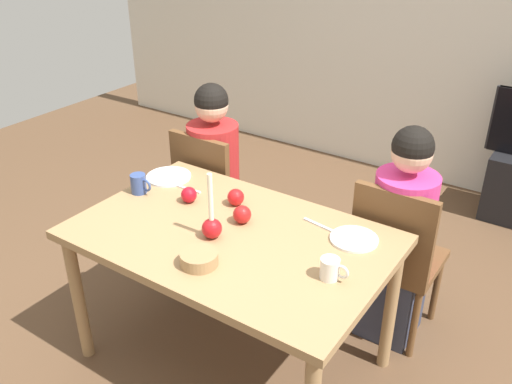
% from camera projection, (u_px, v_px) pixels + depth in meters
% --- Properties ---
extents(ground_plane, '(7.68, 7.68, 0.00)m').
position_uv_depth(ground_plane, '(234.00, 358.00, 2.79)').
color(ground_plane, brown).
extents(back_wall, '(6.40, 0.10, 2.60)m').
position_uv_depth(back_wall, '(436.00, 15.00, 4.08)').
color(back_wall, beige).
rests_on(back_wall, ground).
extents(dining_table, '(1.40, 0.90, 0.75)m').
position_uv_depth(dining_table, '(231.00, 249.00, 2.48)').
color(dining_table, '#99754C').
rests_on(dining_table, ground).
extents(chair_left, '(0.40, 0.40, 0.90)m').
position_uv_depth(chair_left, '(211.00, 192.00, 3.29)').
color(chair_left, brown).
rests_on(chair_left, ground).
extents(chair_right, '(0.40, 0.40, 0.90)m').
position_uv_depth(chair_right, '(395.00, 253.00, 2.72)').
color(chair_right, brown).
rests_on(chair_right, ground).
extents(person_left_child, '(0.30, 0.30, 1.17)m').
position_uv_depth(person_left_child, '(214.00, 181.00, 3.29)').
color(person_left_child, '#33384C').
rests_on(person_left_child, ground).
extents(person_right_child, '(0.30, 0.30, 1.17)m').
position_uv_depth(person_right_child, '(399.00, 241.00, 2.71)').
color(person_right_child, '#33384C').
rests_on(person_right_child, ground).
extents(candle_centerpiece, '(0.09, 0.09, 0.31)m').
position_uv_depth(candle_centerpiece, '(212.00, 225.00, 2.38)').
color(candle_centerpiece, red).
rests_on(candle_centerpiece, dining_table).
extents(plate_left, '(0.24, 0.24, 0.01)m').
position_uv_depth(plate_left, '(169.00, 177.00, 2.92)').
color(plate_left, silver).
rests_on(plate_left, dining_table).
extents(plate_right, '(0.21, 0.21, 0.01)m').
position_uv_depth(plate_right, '(354.00, 239.00, 2.39)').
color(plate_right, white).
rests_on(plate_right, dining_table).
extents(mug_left, '(0.12, 0.08, 0.10)m').
position_uv_depth(mug_left, '(139.00, 184.00, 2.75)').
color(mug_left, '#33477F').
rests_on(mug_left, dining_table).
extents(mug_right, '(0.12, 0.08, 0.09)m').
position_uv_depth(mug_right, '(331.00, 269.00, 2.13)').
color(mug_right, silver).
rests_on(mug_right, dining_table).
extents(fork_left, '(0.18, 0.02, 0.01)m').
position_uv_depth(fork_left, '(186.00, 188.00, 2.81)').
color(fork_left, silver).
rests_on(fork_left, dining_table).
extents(fork_right, '(0.18, 0.04, 0.01)m').
position_uv_depth(fork_right, '(320.00, 225.00, 2.49)').
color(fork_right, silver).
rests_on(fork_right, dining_table).
extents(bowl_walnuts, '(0.16, 0.16, 0.05)m').
position_uv_depth(bowl_walnuts, '(199.00, 259.00, 2.22)').
color(bowl_walnuts, '#99754C').
rests_on(bowl_walnuts, dining_table).
extents(apple_near_candle, '(0.08, 0.08, 0.08)m').
position_uv_depth(apple_near_candle, '(242.00, 215.00, 2.50)').
color(apple_near_candle, '#AF1818').
rests_on(apple_near_candle, dining_table).
extents(apple_by_left_plate, '(0.08, 0.08, 0.08)m').
position_uv_depth(apple_by_left_plate, '(236.00, 197.00, 2.65)').
color(apple_by_left_plate, red).
rests_on(apple_by_left_plate, dining_table).
extents(apple_by_right_mug, '(0.08, 0.08, 0.08)m').
position_uv_depth(apple_by_right_mug, '(189.00, 195.00, 2.67)').
color(apple_by_right_mug, red).
rests_on(apple_by_right_mug, dining_table).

